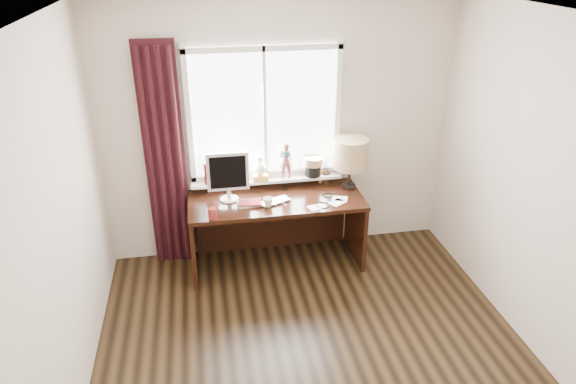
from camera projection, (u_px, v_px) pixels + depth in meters
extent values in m
cube|color=#352413|center=(323.00, 380.00, 3.90)|extent=(3.50, 4.00, 0.00)
cube|color=white|center=(338.00, 25.00, 2.76)|extent=(3.50, 4.00, 0.00)
cube|color=beige|center=(280.00, 132.00, 5.10)|extent=(3.50, 0.00, 2.60)
cube|color=beige|center=(44.00, 260.00, 3.05)|extent=(0.00, 4.00, 2.60)
cube|color=beige|center=(571.00, 211.00, 3.61)|extent=(0.00, 4.00, 2.60)
imported|color=silver|center=(275.00, 201.00, 4.92)|extent=(0.35, 0.29, 0.02)
imported|color=white|center=(268.00, 202.00, 4.83)|extent=(0.13, 0.12, 0.09)
cylinder|color=maroon|center=(213.00, 213.00, 4.62)|extent=(0.08, 0.08, 0.10)
cube|color=white|center=(264.00, 114.00, 4.97)|extent=(1.40, 0.02, 1.30)
cube|color=silver|center=(266.00, 174.00, 5.23)|extent=(1.50, 0.05, 0.05)
cube|color=silver|center=(263.00, 49.00, 4.68)|extent=(1.50, 0.05, 0.05)
cube|color=silver|center=(189.00, 119.00, 4.84)|extent=(0.05, 0.05, 1.40)
cube|color=silver|center=(337.00, 111.00, 5.07)|extent=(0.05, 0.05, 1.40)
cube|color=silver|center=(265.00, 115.00, 4.95)|extent=(0.03, 0.05, 1.30)
cube|color=silver|center=(267.00, 179.00, 5.20)|extent=(1.52, 0.18, 0.03)
cylinder|color=#52050C|center=(210.00, 173.00, 5.02)|extent=(0.13, 0.13, 0.23)
cube|color=gold|center=(260.00, 177.00, 5.14)|extent=(0.15, 0.12, 0.06)
sphere|color=beige|center=(260.00, 168.00, 5.10)|extent=(0.13, 0.13, 0.13)
sphere|color=beige|center=(260.00, 159.00, 5.06)|extent=(0.07, 0.07, 0.07)
imported|color=brown|center=(286.00, 160.00, 5.12)|extent=(0.14, 0.09, 0.38)
cylinder|color=#1E4C51|center=(286.00, 153.00, 5.07)|extent=(0.09, 0.09, 0.05)
cylinder|color=black|center=(313.00, 170.00, 5.22)|extent=(0.16, 0.16, 0.12)
cylinder|color=#8C6B4C|center=(313.00, 161.00, 5.18)|extent=(0.20, 0.20, 0.08)
cube|color=black|center=(165.00, 159.00, 4.93)|extent=(0.38, 0.05, 2.25)
cylinder|color=black|center=(150.00, 164.00, 4.88)|extent=(0.06, 0.06, 2.20)
cylinder|color=black|center=(160.00, 163.00, 4.90)|extent=(0.06, 0.06, 2.20)
cylinder|color=black|center=(170.00, 162.00, 4.91)|extent=(0.06, 0.06, 2.20)
cylinder|color=black|center=(179.00, 162.00, 4.93)|extent=(0.06, 0.06, 2.20)
cube|color=black|center=(276.00, 200.00, 5.01)|extent=(1.70, 0.70, 0.04)
cube|color=black|center=(193.00, 241.00, 5.04)|extent=(0.04, 0.64, 0.71)
cube|color=black|center=(356.00, 226.00, 5.30)|extent=(0.04, 0.64, 0.71)
cube|color=black|center=(272.00, 218.00, 5.47)|extent=(1.60, 0.03, 0.71)
cylinder|color=beige|center=(229.00, 199.00, 4.97)|extent=(0.18, 0.18, 0.01)
cylinder|color=beige|center=(229.00, 194.00, 4.95)|extent=(0.04, 0.04, 0.10)
cube|color=beige|center=(228.00, 171.00, 4.84)|extent=(0.40, 0.04, 0.38)
cube|color=black|center=(228.00, 172.00, 4.82)|extent=(0.34, 0.01, 0.32)
cube|color=beige|center=(249.00, 203.00, 4.89)|extent=(0.23, 0.18, 0.02)
cube|color=maroon|center=(250.00, 202.00, 4.87)|extent=(0.22, 0.17, 0.01)
cylinder|color=black|center=(326.00, 177.00, 5.31)|extent=(0.09, 0.09, 0.12)
cylinder|color=black|center=(324.00, 172.00, 5.29)|extent=(0.01, 0.01, 0.22)
cylinder|color=black|center=(327.00, 174.00, 5.29)|extent=(0.01, 0.01, 0.19)
cylinder|color=black|center=(326.00, 171.00, 5.29)|extent=(0.01, 0.01, 0.25)
cylinder|color=black|center=(327.00, 174.00, 5.31)|extent=(0.01, 0.01, 0.17)
cube|color=gold|center=(324.00, 177.00, 5.30)|extent=(0.10, 0.02, 0.13)
cube|color=#996633|center=(324.00, 177.00, 5.29)|extent=(0.08, 0.01, 0.10)
cylinder|color=black|center=(349.00, 186.00, 5.22)|extent=(0.14, 0.14, 0.03)
cylinder|color=black|center=(349.00, 175.00, 5.17)|extent=(0.03, 0.03, 0.22)
cylinder|color=tan|center=(350.00, 153.00, 5.07)|extent=(0.35, 0.35, 0.30)
cube|color=white|center=(337.00, 202.00, 4.92)|extent=(0.19, 0.17, 0.00)
cube|color=white|center=(340.00, 199.00, 4.99)|extent=(0.18, 0.16, 0.00)
cube|color=white|center=(316.00, 207.00, 4.83)|extent=(0.18, 0.15, 0.00)
torus|color=black|center=(323.00, 205.00, 4.86)|extent=(0.17, 0.17, 0.01)
torus|color=black|center=(329.00, 195.00, 5.05)|extent=(0.14, 0.14, 0.01)
torus|color=black|center=(285.00, 188.00, 5.20)|extent=(0.14, 0.14, 0.01)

